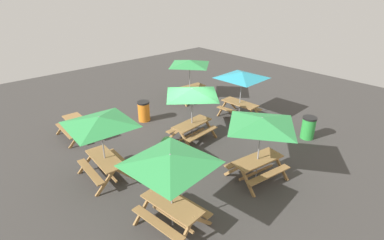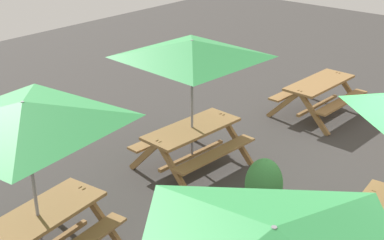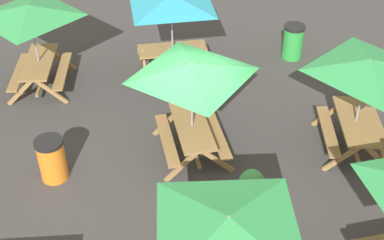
% 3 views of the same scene
% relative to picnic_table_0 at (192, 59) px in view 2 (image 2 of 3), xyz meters
% --- Properties ---
extents(picnic_table_0, '(2.82, 2.82, 2.34)m').
position_rel_picnic_table_0_xyz_m(picnic_table_0, '(0.00, 0.00, 0.00)').
color(picnic_table_0, olive).
rests_on(picnic_table_0, ground).
extents(picnic_table_1, '(1.85, 1.59, 0.81)m').
position_rel_picnic_table_0_xyz_m(picnic_table_1, '(3.55, -0.53, -1.43)').
color(picnic_table_1, olive).
rests_on(picnic_table_1, ground).
extents(picnic_table_3, '(2.81, 2.81, 2.34)m').
position_rel_picnic_table_0_xyz_m(picnic_table_3, '(-3.29, -0.27, 0.00)').
color(picnic_table_3, olive).
rests_on(picnic_table_3, ground).
extents(potted_plant_0, '(0.53, 0.53, 1.17)m').
position_rel_picnic_table_0_xyz_m(potted_plant_0, '(-0.83, -2.02, -1.36)').
color(potted_plant_0, '#935138').
rests_on(potted_plant_0, ground).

